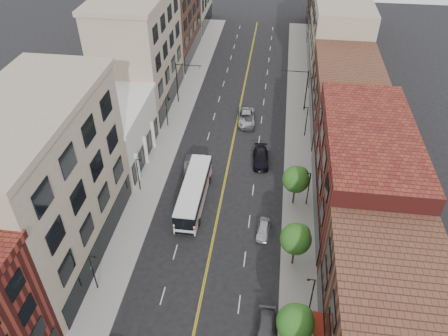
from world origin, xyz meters
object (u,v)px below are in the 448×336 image
at_px(car_parked_far, 263,230).
at_px(car_lane_a, 261,158).
at_px(city_bus, 194,191).
at_px(car_lane_behind, 191,164).
at_px(car_lane_c, 249,121).
at_px(car_lane_b, 246,118).
at_px(car_parked_mid, 266,330).

height_order(car_parked_far, car_lane_a, car_lane_a).
xyz_separation_m(city_bus, car_parked_far, (9.18, -4.38, -1.18)).
relative_size(car_parked_far, car_lane_behind, 0.79).
xyz_separation_m(car_lane_a, car_lane_c, (-2.61, 9.71, -0.04)).
xyz_separation_m(car_parked_far, car_lane_b, (-4.30, 24.78, 0.18)).
height_order(city_bus, car_lane_a, city_bus).
xyz_separation_m(car_lane_b, car_lane_c, (0.47, -1.00, -0.08)).
distance_m(car_lane_a, car_lane_c, 10.05).
bearing_deg(car_lane_behind, car_lane_a, -171.60).
height_order(car_parked_mid, car_lane_b, car_lane_b).
bearing_deg(car_lane_b, city_bus, -108.86).
bearing_deg(car_lane_b, car_parked_far, -85.55).
relative_size(car_lane_b, car_lane_c, 1.35).
height_order(car_lane_behind, car_lane_b, car_lane_b).
distance_m(car_parked_mid, car_lane_c, 37.28).
bearing_deg(car_parked_mid, car_lane_a, 95.22).
bearing_deg(car_parked_far, car_parked_mid, -81.32).
distance_m(car_parked_mid, car_lane_behind, 27.27).
bearing_deg(car_lane_a, car_lane_behind, -168.28).
height_order(car_parked_mid, car_lane_a, car_lane_a).
distance_m(car_lane_behind, car_lane_a, 10.13).
relative_size(city_bus, car_lane_b, 2.07).
height_order(city_bus, car_lane_b, city_bus).
distance_m(car_lane_b, car_lane_c, 1.10).
bearing_deg(car_lane_a, car_parked_mid, -89.39).
bearing_deg(car_parked_mid, car_lane_behind, 116.60).
bearing_deg(car_lane_behind, city_bus, 96.99).
relative_size(car_parked_mid, car_parked_far, 1.25).
relative_size(city_bus, car_lane_a, 2.27).
bearing_deg(car_lane_a, car_lane_b, 101.94).
height_order(car_lane_a, car_lane_b, car_lane_b).
bearing_deg(city_bus, car_lane_b, 76.79).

